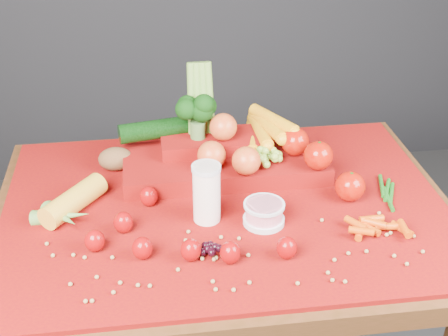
{
  "coord_description": "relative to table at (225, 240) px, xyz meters",
  "views": [
    {
      "loc": [
        -0.17,
        -1.24,
        1.59
      ],
      "look_at": [
        0.0,
        0.02,
        0.85
      ],
      "focal_mm": 50.0,
      "sensor_mm": 36.0,
      "label": 1
    }
  ],
  "objects": [
    {
      "name": "soybean_scatter",
      "position": [
        0.0,
        -0.2,
        0.11
      ],
      "size": [
        0.84,
        0.24,
        0.01
      ],
      "primitive_type": null,
      "color": "#A58447",
      "rests_on": "red_cloth"
    },
    {
      "name": "produce_mound",
      "position": [
        0.04,
        0.16,
        0.17
      ],
      "size": [
        0.59,
        0.37,
        0.27
      ],
      "color": "#7B0E04",
      "rests_on": "red_cloth"
    },
    {
      "name": "baby_carrot_pile",
      "position": [
        0.32,
        -0.14,
        0.12
      ],
      "size": [
        0.18,
        0.17,
        0.03
      ],
      "primitive_type": null,
      "color": "#C34106",
      "rests_on": "red_cloth"
    },
    {
      "name": "potato",
      "position": [
        -0.26,
        0.2,
        0.14
      ],
      "size": [
        0.09,
        0.07,
        0.06
      ],
      "primitive_type": "ellipsoid",
      "color": "brown",
      "rests_on": "red_cloth"
    },
    {
      "name": "milk_glass",
      "position": [
        -0.05,
        -0.06,
        0.18
      ],
      "size": [
        0.07,
        0.07,
        0.14
      ],
      "rotation": [
        0.0,
        0.0,
        0.42
      ],
      "color": "white",
      "rests_on": "red_cloth"
    },
    {
      "name": "strawberry_scatter",
      "position": [
        -0.13,
        -0.15,
        0.13
      ],
      "size": [
        0.44,
        0.28,
        0.05
      ],
      "color": "#8F0700",
      "rests_on": "red_cloth"
    },
    {
      "name": "yogurt_bowl",
      "position": [
        0.08,
        -0.09,
        0.13
      ],
      "size": [
        0.1,
        0.1,
        0.05
      ],
      "rotation": [
        0.0,
        0.0,
        0.05
      ],
      "color": "silver",
      "rests_on": "red_cloth"
    },
    {
      "name": "table",
      "position": [
        0.0,
        0.0,
        0.0
      ],
      "size": [
        1.1,
        0.8,
        0.75
      ],
      "color": "#311F0B",
      "rests_on": "ground"
    },
    {
      "name": "corn_ear",
      "position": [
        -0.37,
        -0.01,
        0.13
      ],
      "size": [
        0.25,
        0.26,
        0.06
      ],
      "rotation": [
        0.0,
        0.0,
        0.92
      ],
      "color": "gold",
      "rests_on": "red_cloth"
    },
    {
      "name": "green_bean_pile",
      "position": [
        0.39,
        -0.01,
        0.11
      ],
      "size": [
        0.14,
        0.12,
        0.01
      ],
      "primitive_type": null,
      "color": "#175C15",
      "rests_on": "red_cloth"
    },
    {
      "name": "red_cloth",
      "position": [
        0.0,
        0.0,
        0.1
      ],
      "size": [
        1.05,
        0.75,
        0.01
      ],
      "primitive_type": "cube",
      "color": "#7B0E04",
      "rests_on": "table"
    },
    {
      "name": "dark_grape_cluster",
      "position": [
        -0.06,
        -0.19,
        0.12
      ],
      "size": [
        0.06,
        0.05,
        0.03
      ],
      "primitive_type": null,
      "color": "black",
      "rests_on": "red_cloth"
    }
  ]
}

